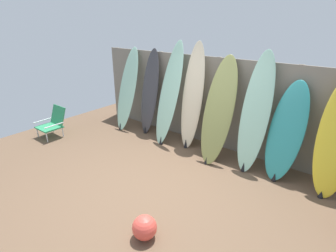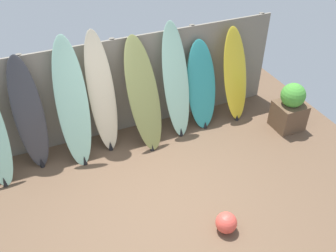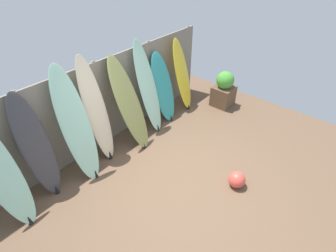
{
  "view_description": "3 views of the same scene",
  "coord_description": "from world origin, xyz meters",
  "px_view_note": "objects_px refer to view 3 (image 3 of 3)",
  "views": [
    {
      "loc": [
        2.38,
        -2.53,
        2.45
      ],
      "look_at": [
        -0.06,
        0.53,
        0.86
      ],
      "focal_mm": 28.0,
      "sensor_mm": 36.0,
      "label": 1
    },
    {
      "loc": [
        -1.38,
        -3.51,
        4.31
      ],
      "look_at": [
        0.47,
        0.83,
        0.73
      ],
      "focal_mm": 40.0,
      "sensor_mm": 36.0,
      "label": 2
    },
    {
      "loc": [
        -2.57,
        -1.9,
        3.67
      ],
      "look_at": [
        0.48,
        0.66,
        0.73
      ],
      "focal_mm": 28.0,
      "sensor_mm": 36.0,
      "label": 3
    }
  ],
  "objects_px": {
    "surfboard_olive_4": "(129,105)",
    "beach_ball": "(237,180)",
    "surfboard_charcoal_1": "(37,148)",
    "planter_box": "(224,90)",
    "surfboard_seafoam_5": "(148,89)",
    "surfboard_cream_3": "(97,112)",
    "surfboard_yellow_7": "(182,75)",
    "surfboard_teal_6": "(163,88)",
    "surfboard_seafoam_2": "(76,127)",
    "surfboard_seafoam_0": "(0,173)"
  },
  "relations": [
    {
      "from": "surfboard_charcoal_1",
      "to": "surfboard_seafoam_5",
      "type": "distance_m",
      "value": 2.47
    },
    {
      "from": "surfboard_cream_3",
      "to": "surfboard_yellow_7",
      "type": "height_order",
      "value": "surfboard_cream_3"
    },
    {
      "from": "surfboard_olive_4",
      "to": "surfboard_seafoam_5",
      "type": "distance_m",
      "value": 0.64
    },
    {
      "from": "surfboard_seafoam_0",
      "to": "surfboard_teal_6",
      "type": "xyz_separation_m",
      "value": [
        3.59,
        0.05,
        -0.13
      ]
    },
    {
      "from": "surfboard_olive_4",
      "to": "surfboard_charcoal_1",
      "type": "bearing_deg",
      "value": 174.43
    },
    {
      "from": "surfboard_teal_6",
      "to": "surfboard_olive_4",
      "type": "bearing_deg",
      "value": -174.52
    },
    {
      "from": "surfboard_cream_3",
      "to": "surfboard_seafoam_5",
      "type": "distance_m",
      "value": 1.3
    },
    {
      "from": "planter_box",
      "to": "beach_ball",
      "type": "bearing_deg",
      "value": -144.39
    },
    {
      "from": "surfboard_seafoam_5",
      "to": "surfboard_cream_3",
      "type": "bearing_deg",
      "value": 177.27
    },
    {
      "from": "surfboard_charcoal_1",
      "to": "planter_box",
      "type": "xyz_separation_m",
      "value": [
        4.42,
        -0.88,
        -0.49
      ]
    },
    {
      "from": "surfboard_seafoam_2",
      "to": "surfboard_yellow_7",
      "type": "distance_m",
      "value": 3.01
    },
    {
      "from": "surfboard_charcoal_1",
      "to": "surfboard_seafoam_2",
      "type": "bearing_deg",
      "value": -11.53
    },
    {
      "from": "surfboard_seafoam_2",
      "to": "beach_ball",
      "type": "relative_size",
      "value": 6.95
    },
    {
      "from": "surfboard_charcoal_1",
      "to": "surfboard_teal_6",
      "type": "height_order",
      "value": "surfboard_charcoal_1"
    },
    {
      "from": "surfboard_yellow_7",
      "to": "surfboard_cream_3",
      "type": "bearing_deg",
      "value": 178.56
    },
    {
      "from": "surfboard_cream_3",
      "to": "beach_ball",
      "type": "height_order",
      "value": "surfboard_cream_3"
    },
    {
      "from": "surfboard_charcoal_1",
      "to": "surfboard_olive_4",
      "type": "distance_m",
      "value": 1.84
    },
    {
      "from": "surfboard_seafoam_5",
      "to": "surfboard_teal_6",
      "type": "xyz_separation_m",
      "value": [
        0.52,
        0.03,
        -0.2
      ]
    },
    {
      "from": "surfboard_seafoam_2",
      "to": "surfboard_cream_3",
      "type": "xyz_separation_m",
      "value": [
        0.5,
        0.1,
        0.0
      ]
    },
    {
      "from": "surfboard_seafoam_2",
      "to": "surfboard_yellow_7",
      "type": "relative_size",
      "value": 1.19
    },
    {
      "from": "surfboard_olive_4",
      "to": "surfboard_yellow_7",
      "type": "relative_size",
      "value": 1.08
    },
    {
      "from": "surfboard_seafoam_0",
      "to": "surfboard_olive_4",
      "type": "bearing_deg",
      "value": -1.53
    },
    {
      "from": "surfboard_charcoal_1",
      "to": "surfboard_cream_3",
      "type": "bearing_deg",
      "value": -1.61
    },
    {
      "from": "planter_box",
      "to": "surfboard_yellow_7",
      "type": "bearing_deg",
      "value": 133.47
    },
    {
      "from": "surfboard_seafoam_2",
      "to": "surfboard_seafoam_5",
      "type": "relative_size",
      "value": 1.03
    },
    {
      "from": "planter_box",
      "to": "surfboard_olive_4",
      "type": "bearing_deg",
      "value": 164.78
    },
    {
      "from": "surfboard_olive_4",
      "to": "beach_ball",
      "type": "bearing_deg",
      "value": -82.07
    },
    {
      "from": "surfboard_cream_3",
      "to": "surfboard_seafoam_5",
      "type": "bearing_deg",
      "value": -2.73
    },
    {
      "from": "surfboard_charcoal_1",
      "to": "surfboard_seafoam_5",
      "type": "bearing_deg",
      "value": -2.2
    },
    {
      "from": "surfboard_seafoam_5",
      "to": "planter_box",
      "type": "relative_size",
      "value": 2.18
    },
    {
      "from": "surfboard_cream_3",
      "to": "surfboard_teal_6",
      "type": "xyz_separation_m",
      "value": [
        1.82,
        -0.04,
        -0.24
      ]
    },
    {
      "from": "surfboard_charcoal_1",
      "to": "surfboard_yellow_7",
      "type": "xyz_separation_m",
      "value": [
        3.67,
        -0.1,
        -0.06
      ]
    },
    {
      "from": "surfboard_yellow_7",
      "to": "surfboard_seafoam_5",
      "type": "bearing_deg",
      "value": 179.97
    },
    {
      "from": "surfboard_seafoam_2",
      "to": "surfboard_teal_6",
      "type": "xyz_separation_m",
      "value": [
        2.32,
        0.07,
        -0.24
      ]
    },
    {
      "from": "surfboard_teal_6",
      "to": "surfboard_cream_3",
      "type": "bearing_deg",
      "value": 178.89
    },
    {
      "from": "surfboard_seafoam_0",
      "to": "surfboard_olive_4",
      "type": "xyz_separation_m",
      "value": [
        2.43,
        -0.06,
        0.01
      ]
    },
    {
      "from": "surfboard_charcoal_1",
      "to": "surfboard_olive_4",
      "type": "bearing_deg",
      "value": -5.57
    },
    {
      "from": "surfboard_charcoal_1",
      "to": "surfboard_yellow_7",
      "type": "height_order",
      "value": "surfboard_charcoal_1"
    },
    {
      "from": "surfboard_seafoam_0",
      "to": "surfboard_charcoal_1",
      "type": "height_order",
      "value": "surfboard_charcoal_1"
    },
    {
      "from": "surfboard_teal_6",
      "to": "planter_box",
      "type": "height_order",
      "value": "surfboard_teal_6"
    },
    {
      "from": "surfboard_cream_3",
      "to": "planter_box",
      "type": "relative_size",
      "value": 2.25
    },
    {
      "from": "surfboard_olive_4",
      "to": "surfboard_teal_6",
      "type": "xyz_separation_m",
      "value": [
        1.15,
        0.11,
        -0.15
      ]
    },
    {
      "from": "surfboard_seafoam_2",
      "to": "surfboard_teal_6",
      "type": "height_order",
      "value": "surfboard_seafoam_2"
    },
    {
      "from": "surfboard_cream_3",
      "to": "surfboard_charcoal_1",
      "type": "bearing_deg",
      "value": 178.39
    },
    {
      "from": "surfboard_seafoam_5",
      "to": "surfboard_yellow_7",
      "type": "xyz_separation_m",
      "value": [
        1.2,
        -0.0,
        -0.12
      ]
    },
    {
      "from": "surfboard_seafoam_2",
      "to": "planter_box",
      "type": "bearing_deg",
      "value": -11.24
    },
    {
      "from": "surfboard_seafoam_0",
      "to": "beach_ball",
      "type": "xyz_separation_m",
      "value": [
        2.76,
        -2.39,
        -0.78
      ]
    },
    {
      "from": "surfboard_olive_4",
      "to": "surfboard_seafoam_2",
      "type": "bearing_deg",
      "value": 177.9
    },
    {
      "from": "surfboard_cream_3",
      "to": "surfboard_teal_6",
      "type": "bearing_deg",
      "value": -1.11
    },
    {
      "from": "surfboard_seafoam_5",
      "to": "beach_ball",
      "type": "xyz_separation_m",
      "value": [
        -0.31,
        -2.41,
        -0.84
      ]
    }
  ]
}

